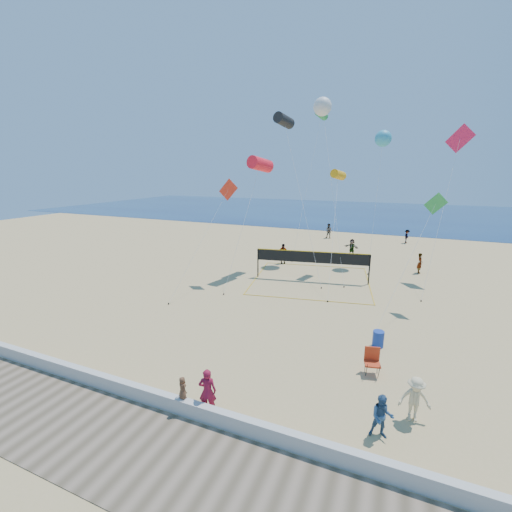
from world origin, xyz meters
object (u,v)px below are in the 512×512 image
at_px(camp_chair, 372,359).
at_px(trash_barrel, 378,339).
at_px(volleyball_net, 312,260).
at_px(woman, 207,391).

bearing_deg(camp_chair, trash_barrel, 75.01).
xyz_separation_m(camp_chair, volleyball_net, (-5.57, 11.57, 0.96)).
relative_size(woman, trash_barrel, 2.13).
relative_size(camp_chair, volleyball_net, 0.13).
relative_size(woman, camp_chair, 1.34).
bearing_deg(trash_barrel, camp_chair, -91.94).
height_order(camp_chair, trash_barrel, camp_chair).
xyz_separation_m(trash_barrel, volleyball_net, (-5.66, 9.02, 1.22)).
bearing_deg(volleyball_net, trash_barrel, -68.08).
height_order(woman, volleyball_net, volleyball_net).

